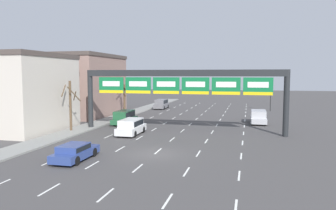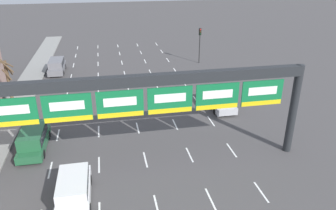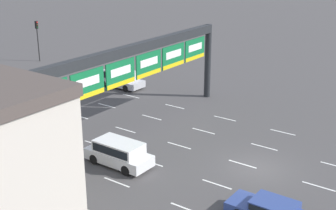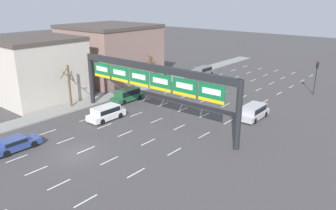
{
  "view_description": "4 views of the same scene",
  "coord_description": "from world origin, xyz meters",
  "px_view_note": "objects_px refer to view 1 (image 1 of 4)",
  "views": [
    {
      "loc": [
        7.09,
        -24.14,
        6.21
      ],
      "look_at": [
        -1.95,
        12.19,
        2.72
      ],
      "focal_mm": 35.0,
      "sensor_mm": 36.0,
      "label": 1
    },
    {
      "loc": [
        -2.29,
        -8.97,
        13.22
      ],
      "look_at": [
        2.31,
        14.23,
        2.73
      ],
      "focal_mm": 35.0,
      "sensor_mm": 36.0,
      "label": 2
    },
    {
      "loc": [
        -25.0,
        -11.06,
        13.65
      ],
      "look_at": [
        2.53,
        8.79,
        1.76
      ],
      "focal_mm": 50.0,
      "sensor_mm": 36.0,
      "label": 3
    },
    {
      "loc": [
        23.62,
        -15.47,
        13.63
      ],
      "look_at": [
        2.87,
        9.58,
        2.86
      ],
      "focal_mm": 35.0,
      "sensor_mm": 36.0,
      "label": 4
    }
  ],
  "objects_px": {
    "sign_gantry": "(181,83)",
    "suv_white": "(131,126)",
    "traffic_light_near_gantry": "(271,91)",
    "car_blue": "(75,151)",
    "tree_bare_closest": "(124,97)",
    "tree_bare_second": "(70,104)",
    "suv_grey": "(161,104)",
    "suv_green": "(124,117)",
    "suv_silver": "(258,116)"
  },
  "relations": [
    {
      "from": "tree_bare_second",
      "to": "car_blue",
      "type": "bearing_deg",
      "value": -58.38
    },
    {
      "from": "traffic_light_near_gantry",
      "to": "suv_green",
      "type": "bearing_deg",
      "value": -133.57
    },
    {
      "from": "suv_grey",
      "to": "suv_green",
      "type": "height_order",
      "value": "suv_grey"
    },
    {
      "from": "tree_bare_second",
      "to": "suv_silver",
      "type": "bearing_deg",
      "value": 29.31
    },
    {
      "from": "tree_bare_second",
      "to": "tree_bare_closest",
      "type": "bearing_deg",
      "value": 89.17
    },
    {
      "from": "sign_gantry",
      "to": "suv_white",
      "type": "relative_size",
      "value": 4.88
    },
    {
      "from": "sign_gantry",
      "to": "suv_green",
      "type": "bearing_deg",
      "value": 154.05
    },
    {
      "from": "suv_grey",
      "to": "tree_bare_closest",
      "type": "distance_m",
      "value": 11.13
    },
    {
      "from": "suv_green",
      "to": "suv_silver",
      "type": "relative_size",
      "value": 1.02
    },
    {
      "from": "suv_grey",
      "to": "tree_bare_closest",
      "type": "relative_size",
      "value": 0.93
    },
    {
      "from": "traffic_light_near_gantry",
      "to": "tree_bare_closest",
      "type": "height_order",
      "value": "tree_bare_closest"
    },
    {
      "from": "suv_grey",
      "to": "tree_bare_second",
      "type": "relative_size",
      "value": 0.88
    },
    {
      "from": "sign_gantry",
      "to": "traffic_light_near_gantry",
      "type": "xyz_separation_m",
      "value": [
        10.62,
        23.58,
        -1.88
      ]
    },
    {
      "from": "car_blue",
      "to": "tree_bare_closest",
      "type": "xyz_separation_m",
      "value": [
        -6.37,
        25.81,
        2.18
      ]
    },
    {
      "from": "suv_green",
      "to": "tree_bare_second",
      "type": "relative_size",
      "value": 0.91
    },
    {
      "from": "suv_white",
      "to": "traffic_light_near_gantry",
      "type": "height_order",
      "value": "traffic_light_near_gantry"
    },
    {
      "from": "car_blue",
      "to": "tree_bare_second",
      "type": "distance_m",
      "value": 12.8
    },
    {
      "from": "suv_white",
      "to": "traffic_light_near_gantry",
      "type": "relative_size",
      "value": 0.94
    },
    {
      "from": "sign_gantry",
      "to": "tree_bare_closest",
      "type": "distance_m",
      "value": 17.09
    },
    {
      "from": "suv_silver",
      "to": "tree_bare_closest",
      "type": "distance_m",
      "value": 20.22
    },
    {
      "from": "suv_green",
      "to": "tree_bare_closest",
      "type": "bearing_deg",
      "value": 111.62
    },
    {
      "from": "sign_gantry",
      "to": "traffic_light_near_gantry",
      "type": "relative_size",
      "value": 4.57
    },
    {
      "from": "sign_gantry",
      "to": "traffic_light_near_gantry",
      "type": "height_order",
      "value": "sign_gantry"
    },
    {
      "from": "suv_white",
      "to": "tree_bare_closest",
      "type": "bearing_deg",
      "value": 113.97
    },
    {
      "from": "suv_white",
      "to": "suv_silver",
      "type": "distance_m",
      "value": 17.2
    },
    {
      "from": "car_blue",
      "to": "suv_silver",
      "type": "height_order",
      "value": "suv_silver"
    },
    {
      "from": "suv_white",
      "to": "tree_bare_second",
      "type": "height_order",
      "value": "tree_bare_second"
    },
    {
      "from": "suv_grey",
      "to": "tree_bare_closest",
      "type": "xyz_separation_m",
      "value": [
        -3.04,
        -10.54,
        1.9
      ]
    },
    {
      "from": "car_blue",
      "to": "tree_bare_second",
      "type": "bearing_deg",
      "value": 121.62
    },
    {
      "from": "tree_bare_second",
      "to": "traffic_light_near_gantry",
      "type": "bearing_deg",
      "value": 49.65
    },
    {
      "from": "traffic_light_near_gantry",
      "to": "tree_bare_closest",
      "type": "bearing_deg",
      "value": -153.25
    },
    {
      "from": "car_blue",
      "to": "tree_bare_closest",
      "type": "bearing_deg",
      "value": 103.86
    },
    {
      "from": "suv_grey",
      "to": "tree_bare_second",
      "type": "xyz_separation_m",
      "value": [
        -3.26,
        -25.64,
        2.12
      ]
    },
    {
      "from": "sign_gantry",
      "to": "suv_silver",
      "type": "xyz_separation_m",
      "value": [
        8.3,
        8.56,
        -4.37
      ]
    },
    {
      "from": "sign_gantry",
      "to": "tree_bare_closest",
      "type": "height_order",
      "value": "sign_gantry"
    },
    {
      "from": "suv_grey",
      "to": "suv_white",
      "type": "bearing_deg",
      "value": -81.82
    },
    {
      "from": "suv_white",
      "to": "suv_green",
      "type": "bearing_deg",
      "value": 116.87
    },
    {
      "from": "suv_grey",
      "to": "traffic_light_near_gantry",
      "type": "distance_m",
      "value": 19.2
    },
    {
      "from": "traffic_light_near_gantry",
      "to": "tree_bare_second",
      "type": "height_order",
      "value": "tree_bare_second"
    },
    {
      "from": "suv_grey",
      "to": "traffic_light_near_gantry",
      "type": "xyz_separation_m",
      "value": [
        19.03,
        0.59,
        2.48
      ]
    },
    {
      "from": "suv_grey",
      "to": "traffic_light_near_gantry",
      "type": "relative_size",
      "value": 0.99
    },
    {
      "from": "car_blue",
      "to": "tree_bare_second",
      "type": "relative_size",
      "value": 0.81
    },
    {
      "from": "car_blue",
      "to": "suv_white",
      "type": "bearing_deg",
      "value": 88.04
    },
    {
      "from": "sign_gantry",
      "to": "suv_white",
      "type": "height_order",
      "value": "sign_gantry"
    },
    {
      "from": "suv_grey",
      "to": "suv_silver",
      "type": "bearing_deg",
      "value": -40.82
    },
    {
      "from": "sign_gantry",
      "to": "suv_white",
      "type": "bearing_deg",
      "value": -150.27
    },
    {
      "from": "traffic_light_near_gantry",
      "to": "tree_bare_closest",
      "type": "relative_size",
      "value": 0.94
    },
    {
      "from": "suv_white",
      "to": "suv_grey",
      "type": "bearing_deg",
      "value": 98.18
    },
    {
      "from": "tree_bare_second",
      "to": "suv_green",
      "type": "bearing_deg",
      "value": 61.34
    },
    {
      "from": "tree_bare_closest",
      "to": "tree_bare_second",
      "type": "relative_size",
      "value": 0.95
    }
  ]
}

